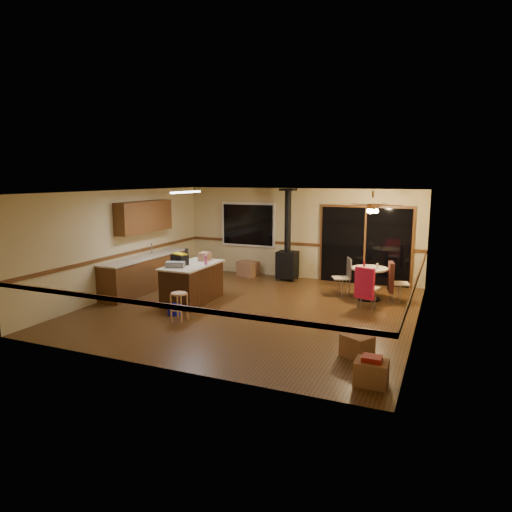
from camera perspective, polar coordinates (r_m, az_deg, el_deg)
The scene contains 35 objects.
floor at distance 10.30m, azimuth -0.66°, elevation -6.58°, with size 7.00×7.00×0.00m, color #4A2D14.
ceiling at distance 9.89m, azimuth -0.69°, elevation 8.03°, with size 7.00×7.00×0.00m, color silver.
wall_back at distance 13.26m, azimuth 5.43°, elevation 2.81°, with size 7.00×7.00×0.00m, color tan.
wall_front at distance 7.01m, azimuth -12.28°, elevation -3.66°, with size 7.00×7.00×0.00m, color tan.
wall_left at distance 11.84m, azimuth -16.38°, elevation 1.62°, with size 7.00×7.00×0.00m, color tan.
wall_right at distance 9.20m, azimuth 19.72°, elevation -0.83°, with size 7.00×7.00×0.00m, color tan.
chair_rail at distance 10.06m, azimuth -0.67°, elevation -1.11°, with size 7.00×7.00×0.08m, color #593116, non-canonical shape.
window at distance 13.76m, azimuth -1.00°, elevation 3.94°, with size 1.72×0.10×1.32m, color black.
sliding_door at distance 12.80m, azimuth 13.47°, elevation 1.20°, with size 2.52×0.10×2.10m, color black.
lower_cabinets at distance 12.20m, azimuth -13.60°, elevation -2.18°, with size 0.60×3.00×0.86m, color #5C3317.
countertop at distance 12.11m, azimuth -13.69°, elevation -0.10°, with size 0.64×3.04×0.04m, color beige.
upper_cabinets at distance 12.22m, azimuth -13.79°, elevation 4.81°, with size 0.35×2.00×0.80m, color #5C3317.
kitchen_island at distance 10.86m, azimuth -7.94°, elevation -3.35°, with size 0.88×1.68×0.90m.
wood_stove at distance 12.98m, azimuth 3.94°, elevation 0.13°, with size 0.55×0.50×2.52m.
ceiling_fan at distance 11.01m, azimuth 14.34°, elevation 5.89°, with size 0.24×0.24×0.55m.
fluorescent_strip at distance 10.99m, azimuth -8.75°, elevation 7.89°, with size 0.10×1.20×0.04m, color white.
toolbox_grey at distance 10.45m, azimuth -10.06°, elevation -1.06°, with size 0.41×0.23×0.13m, color slate.
toolbox_black at distance 10.77m, azimuth -9.52°, elevation -0.44°, with size 0.42×0.22×0.23m, color black.
toolbox_yellow_lid at distance 10.75m, azimuth -9.54°, elevation 0.25°, with size 0.36×0.19×0.03m, color gold.
box_on_island at distance 11.20m, azimuth -6.45°, elevation -0.06°, with size 0.22×0.30×0.20m, color brown.
bottle_dark at distance 11.15m, azimuth -8.65°, elevation 0.14°, with size 0.09×0.09×0.31m, color black.
bottle_pink at distance 10.65m, azimuth -6.31°, elevation -0.50°, with size 0.07×0.07×0.22m, color #D84C8C.
bottle_white at distance 11.06m, azimuth -6.31°, elevation -0.21°, with size 0.06×0.06×0.19m, color white.
bar_stool at distance 9.54m, azimuth -9.57°, elevation -6.24°, with size 0.32×0.32×0.58m, color tan.
blue_bucket at distance 9.97m, azimuth -10.23°, elevation -6.62°, with size 0.27×0.27×0.23m, color #0D12BE.
dining_table at distance 11.24m, azimuth 13.98°, elevation -2.69°, with size 0.86×0.86×0.78m.
glass_red at distance 11.30m, azimuth 13.38°, elevation -0.94°, with size 0.05×0.05×0.14m, color #590C14.
glass_cream at distance 11.11m, azimuth 14.92°, elevation -1.22°, with size 0.06×0.06×0.13m, color beige.
chair_left at distance 11.47m, azimuth 11.13°, elevation -2.03°, with size 0.54×0.53×0.51m.
chair_near at distance 10.38m, azimuth 13.48°, elevation -3.32°, with size 0.53×0.56×0.70m.
chair_right at distance 11.17m, azimuth 16.65°, elevation -2.54°, with size 0.55×0.52×0.70m.
box_under_window at distance 13.57m, azimuth -1.01°, elevation -1.60°, with size 0.56×0.45×0.45m, color brown.
box_corner_a at distance 6.87m, azimuth 14.21°, elevation -13.95°, with size 0.46×0.38×0.35m, color brown.
box_corner_b at distance 7.78m, azimuth 12.51°, elevation -10.92°, with size 0.45×0.38×0.36m, color brown.
box_small_red at distance 6.79m, azimuth 14.29°, elevation -12.32°, with size 0.27×0.23×0.07m, color maroon.
Camera 1 is at (3.98, -9.05, 2.91)m, focal length 32.00 mm.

